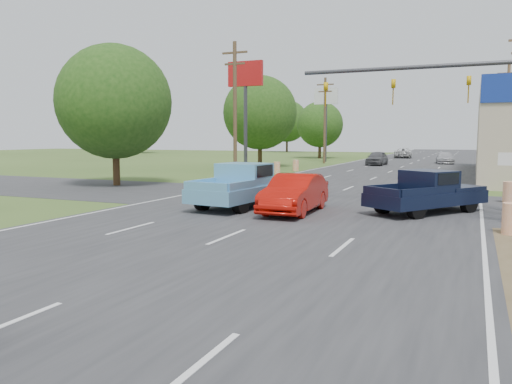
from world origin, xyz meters
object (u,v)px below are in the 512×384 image
at_px(red_convertible, 294,194).
at_px(navy_pickup, 429,191).
at_px(distant_car_grey, 377,158).
at_px(distant_car_white, 403,153).
at_px(distant_car_silver, 445,158).
at_px(blue_pickup, 245,185).

relative_size(red_convertible, navy_pickup, 0.87).
distance_m(red_convertible, distant_car_grey, 36.93).
bearing_deg(distant_car_white, navy_pickup, 92.81).
bearing_deg(distant_car_silver, distant_car_grey, -141.90).
height_order(red_convertible, distant_car_grey, distant_car_grey).
xyz_separation_m(blue_pickup, navy_pickup, (7.62, 1.28, -0.10)).
bearing_deg(navy_pickup, red_convertible, -121.66).
xyz_separation_m(blue_pickup, distant_car_grey, (-0.60, 35.87, -0.19)).
height_order(blue_pickup, navy_pickup, blue_pickup).
height_order(navy_pickup, distant_car_white, navy_pickup).
bearing_deg(distant_car_white, blue_pickup, 85.11).
distance_m(red_convertible, blue_pickup, 2.81).
height_order(red_convertible, blue_pickup, blue_pickup).
distance_m(blue_pickup, distant_car_silver, 42.92).
bearing_deg(distant_car_white, red_convertible, 87.69).
relative_size(red_convertible, distant_car_silver, 1.02).
height_order(navy_pickup, distant_car_silver, navy_pickup).
relative_size(blue_pickup, distant_car_white, 1.11).
xyz_separation_m(blue_pickup, distant_car_white, (-0.59, 57.62, -0.22)).
bearing_deg(distant_car_silver, red_convertible, -101.21).
distance_m(blue_pickup, distant_car_white, 57.63).
xyz_separation_m(navy_pickup, distant_car_grey, (-8.22, 34.59, -0.09)).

